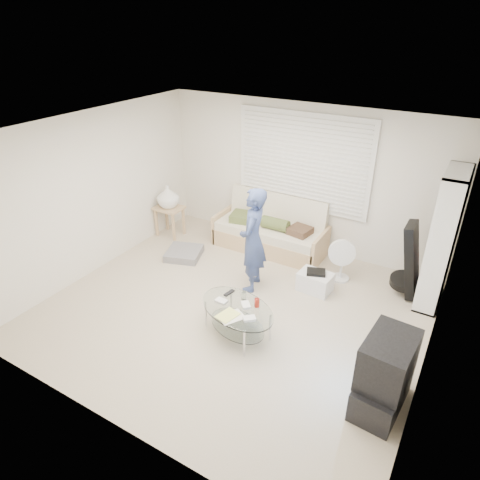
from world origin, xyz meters
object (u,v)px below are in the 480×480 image
Objects in this scene: tv_unit at (385,374)px; bookshelf at (442,240)px; futon_sofa at (271,232)px; coffee_table at (238,313)px.

bookshelf is at bearing 86.85° from tv_unit.
futon_sofa is 3.59m from tv_unit.
futon_sofa is 2.79m from bookshelf.
coffee_table is at bearing -134.54° from bookshelf.
coffee_table is at bearing 173.23° from tv_unit.
futon_sofa is at bearing 175.22° from bookshelf.
futon_sofa reaches higher than tv_unit.
tv_unit is (2.57, -2.50, 0.12)m from futon_sofa.
bookshelf is (2.69, -0.23, 0.67)m from futon_sofa.
futon_sofa is at bearing 135.78° from tv_unit.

